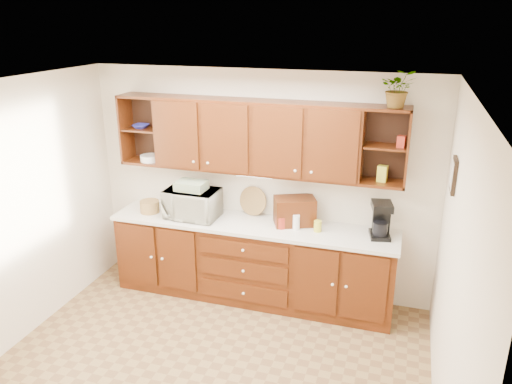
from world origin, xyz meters
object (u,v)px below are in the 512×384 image
Objects in this scene: microwave at (192,203)px; potted_plant at (398,89)px; bread_box at (295,211)px; coffee_maker at (381,220)px.

microwave is 1.63× the size of potted_plant.
potted_plant reaches higher than microwave.
potted_plant reaches higher than bread_box.
microwave is at bearing 171.47° from coffee_maker.
potted_plant is (0.98, -0.01, 1.38)m from bread_box.
microwave is 2.10m from coffee_maker.
bread_box is 1.20× the size of potted_plant.
coffee_maker is at bearing -144.26° from potted_plant.
bread_box is at bearing 165.72° from coffee_maker.
microwave is 1.36× the size of bread_box.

